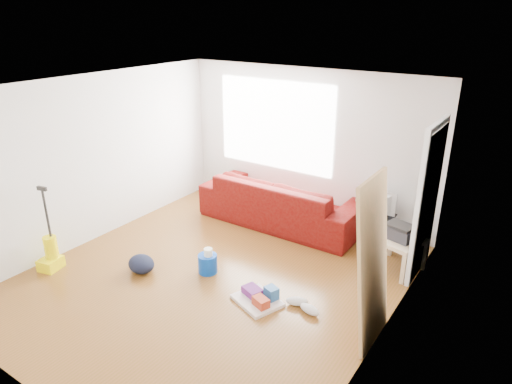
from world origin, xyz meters
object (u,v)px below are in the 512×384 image
Objects in this scene: side_table at (398,243)px; vacuum at (51,254)px; tv_stand at (372,226)px; bucket at (208,272)px; sofa at (281,222)px; backpack at (142,271)px; cleaning_tray at (259,298)px.

vacuum reaches higher than side_table.
bucket is at bearing -124.06° from tv_stand.
tv_stand is 4.69m from vacuum.
tv_stand reaches higher than bucket.
vacuum is at bearing 58.06° from sofa.
side_table is 3.52m from backpack.
sofa is at bearing 89.23° from bucket.
vacuum reaches higher than backpack.
backpack is at bearing -170.07° from cleaning_tray.
sofa is 2.29m from cleaning_tray.
side_table is at bearing 56.34° from cleaning_tray.
sofa reaches higher than cleaning_tray.
tv_stand is 0.54× the size of vacuum.
cleaning_tray is (0.96, -0.19, 0.06)m from bucket.
side_table is at bearing 20.80° from vacuum.
vacuum is (-1.85, -1.12, 0.22)m from bucket.
vacuum reaches higher than tv_stand.
side_table reaches higher than backpack.
backpack is at bearing 17.00° from vacuum.
vacuum reaches higher than bucket.
backpack is at bearing -147.27° from bucket.
bucket is at bearing -144.13° from side_table.
tv_stand reaches higher than backpack.
sofa is 4.20× the size of tv_stand.
backpack is at bearing -144.95° from side_table.
cleaning_tray is at bearing -123.66° from side_table.
side_table is at bearing 35.87° from bucket.
side_table is 4.75m from vacuum.
side_table reaches higher than sofa.
cleaning_tray is at bearing -102.22° from tv_stand.
cleaning_tray is (-1.13, -1.70, -0.34)m from side_table.
sofa is 3.56m from vacuum.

